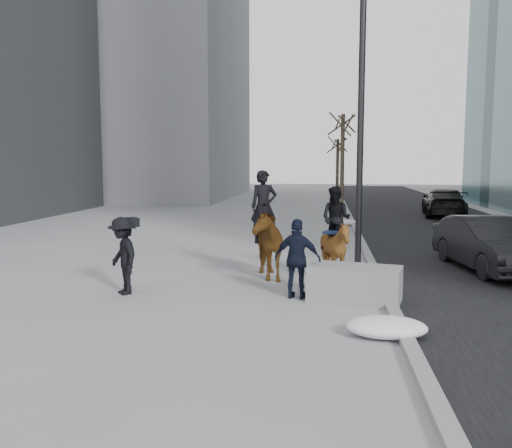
# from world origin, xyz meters

# --- Properties ---
(ground) EXTENTS (120.00, 120.00, 0.00)m
(ground) POSITION_xyz_m (0.00, 0.00, 0.00)
(ground) COLOR gray
(ground) RESTS_ON ground
(road) EXTENTS (8.00, 90.00, 0.01)m
(road) POSITION_xyz_m (7.00, 10.00, 0.01)
(road) COLOR black
(road) RESTS_ON ground
(curb) EXTENTS (0.25, 90.00, 0.12)m
(curb) POSITION_xyz_m (3.00, 10.00, 0.06)
(curb) COLOR gray
(curb) RESTS_ON ground
(planter) EXTENTS (2.08, 1.37, 0.77)m
(planter) POSITION_xyz_m (2.29, -0.04, 0.38)
(planter) COLOR gray
(planter) RESTS_ON ground
(car_near) EXTENTS (2.25, 4.66, 1.47)m
(car_near) POSITION_xyz_m (6.13, 3.77, 0.74)
(car_near) COLOR black
(car_near) RESTS_ON ground
(car_far) EXTENTS (2.76, 5.45, 1.52)m
(car_far) POSITION_xyz_m (8.13, 18.95, 0.76)
(car_far) COLOR black
(car_far) RESTS_ON ground
(tree_near) EXTENTS (1.20, 1.20, 5.60)m
(tree_near) POSITION_xyz_m (2.40, 12.72, 2.80)
(tree_near) COLOR #352C1F
(tree_near) RESTS_ON ground
(tree_far) EXTENTS (1.20, 1.20, 4.77)m
(tree_far) POSITION_xyz_m (2.40, 21.07, 2.38)
(tree_far) COLOR #362C20
(tree_far) RESTS_ON ground
(mounted_left) EXTENTS (1.62, 2.34, 2.77)m
(mounted_left) POSITION_xyz_m (0.06, 2.18, 1.03)
(mounted_left) COLOR #4B2D0F
(mounted_left) RESTS_ON ground
(mounted_right) EXTENTS (1.73, 1.80, 2.37)m
(mounted_right) POSITION_xyz_m (1.92, 1.99, 0.95)
(mounted_right) COLOR #4A2D0E
(mounted_right) RESTS_ON ground
(feeder) EXTENTS (1.09, 0.94, 1.75)m
(feeder) POSITION_xyz_m (1.05, 0.08, 0.88)
(feeder) COLOR black
(feeder) RESTS_ON ground
(camera_crew) EXTENTS (1.23, 1.29, 1.75)m
(camera_crew) POSITION_xyz_m (-2.87, -0.01, 0.89)
(camera_crew) COLOR black
(camera_crew) RESTS_ON ground
(lamppost) EXTENTS (0.25, 1.79, 9.09)m
(lamppost) POSITION_xyz_m (2.60, 4.12, 4.99)
(lamppost) COLOR black
(lamppost) RESTS_ON ground
(snow_piles) EXTENTS (1.38, 17.04, 0.35)m
(snow_piles) POSITION_xyz_m (2.70, 2.82, 0.16)
(snow_piles) COLOR white
(snow_piles) RESTS_ON ground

